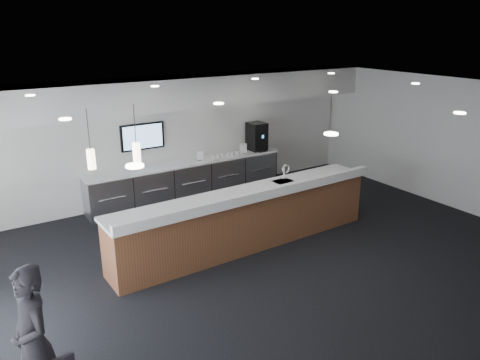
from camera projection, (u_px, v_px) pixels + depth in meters
ground at (276, 256)px, 8.78m from camera, size 10.00×10.00×0.00m
ceiling at (281, 95)px, 7.83m from camera, size 10.00×8.00×0.02m
back_wall at (180, 137)px, 11.50m from camera, size 10.00×0.02×3.00m
right_wall at (450, 143)px, 10.87m from camera, size 0.02×8.00×3.00m
soffit_bulkhead at (186, 92)px, 10.77m from camera, size 10.00×0.90×0.70m
alcove_panel at (180, 133)px, 11.44m from camera, size 9.80×0.06×1.40m
back_credenza at (188, 180)px, 11.54m from camera, size 5.06×0.66×0.95m
wall_tv at (142, 137)px, 10.86m from camera, size 1.05×0.08×0.62m
pendant_left at (129, 148)px, 7.48m from camera, size 0.12×0.12×0.30m
pendant_right at (85, 154)px, 7.12m from camera, size 0.12×0.12×0.30m
ceiling_can_lights at (280, 97)px, 7.84m from camera, size 7.00×5.00×0.02m
service_counter at (247, 218)px, 9.02m from camera, size 5.58×1.04×1.49m
coffee_machine at (257, 137)px, 12.32m from camera, size 0.42×0.55×0.73m
info_sign_left at (200, 156)px, 11.45m from camera, size 0.16×0.06×0.22m
info_sign_right at (243, 149)px, 12.05m from camera, size 0.20×0.04×0.26m
lounge_guest at (33, 342)px, 5.04m from camera, size 0.55×0.72×1.77m
cup_0 at (242, 152)px, 12.03m from camera, size 0.09×0.09×0.09m
cup_1 at (237, 153)px, 11.96m from camera, size 0.13×0.13×0.09m
cup_2 at (232, 154)px, 11.89m from camera, size 0.12×0.12×0.09m
cup_3 at (228, 155)px, 11.82m from camera, size 0.12×0.12×0.09m
cup_4 at (223, 155)px, 11.75m from camera, size 0.13×0.13×0.09m
cup_5 at (218, 156)px, 11.68m from camera, size 0.10×0.10×0.09m
cup_6 at (213, 157)px, 11.60m from camera, size 0.13×0.13×0.09m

